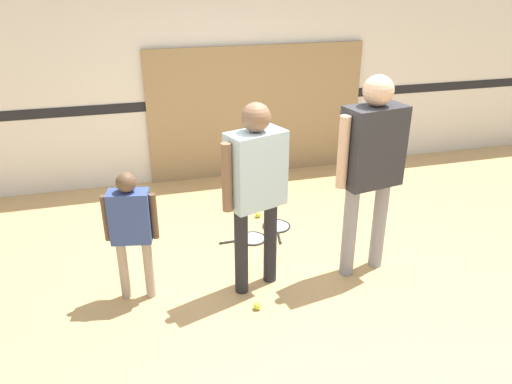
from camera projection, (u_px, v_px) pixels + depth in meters
ground_plane at (279, 276)px, 4.63m from camera, size 16.00×16.00×0.00m
wall_back at (217, 56)px, 6.27m from camera, size 16.00×0.07×3.20m
wall_panel at (257, 112)px, 6.64m from camera, size 2.90×0.05×1.72m
person_instructor at (256, 179)px, 4.08m from camera, size 0.61×0.40×1.68m
person_student_left at (131, 223)px, 4.06m from camera, size 0.44×0.24×1.16m
person_student_right at (372, 157)px, 4.28m from camera, size 0.69×0.37×1.84m
racket_spare_on_floor at (277, 227)px, 5.49m from camera, size 0.37×0.57×0.03m
racket_second_spare at (251, 239)px, 5.25m from camera, size 0.51×0.30×0.03m
tennis_ball_near_instructor at (257, 306)px, 4.17m from camera, size 0.07×0.07×0.07m
tennis_ball_by_spare_racket at (258, 215)px, 5.71m from camera, size 0.07×0.07×0.07m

